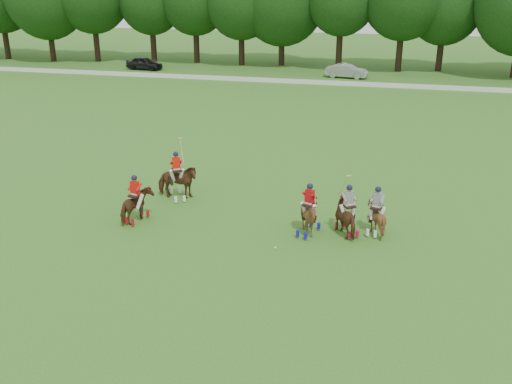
% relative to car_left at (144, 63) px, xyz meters
% --- Properties ---
extents(ground, '(180.00, 180.00, 0.00)m').
position_rel_car_left_xyz_m(ground, '(21.51, -42.50, -0.71)').
color(ground, '#2E6C1E').
rests_on(ground, ground).
extents(boundary_rail, '(120.00, 0.10, 0.44)m').
position_rel_car_left_xyz_m(boundary_rail, '(21.51, -4.50, -0.49)').
color(boundary_rail, white).
rests_on(boundary_rail, ground).
extents(car_left, '(4.37, 2.20, 1.43)m').
position_rel_car_left_xyz_m(car_left, '(0.00, 0.00, 0.00)').
color(car_left, black).
rests_on(car_left, ground).
extents(car_mid, '(4.52, 2.01, 1.44)m').
position_rel_car_left_xyz_m(car_mid, '(22.92, 0.00, 0.01)').
color(car_mid, '#A8A7AD').
rests_on(car_mid, ground).
extents(polo_red_a, '(1.18, 1.87, 2.19)m').
position_rel_car_left_xyz_m(polo_red_a, '(17.29, -39.59, 0.07)').
color(polo_red_a, '#4B2914').
rests_on(polo_red_a, ground).
extents(polo_red_b, '(2.21, 2.13, 2.96)m').
position_rel_car_left_xyz_m(polo_red_b, '(18.06, -36.58, 0.16)').
color(polo_red_b, '#4B2914').
rests_on(polo_red_b, ground).
extents(polo_red_c, '(1.70, 1.80, 2.30)m').
position_rel_car_left_xyz_m(polo_red_c, '(24.91, -39.11, 0.11)').
color(polo_red_c, '#4B2914').
rests_on(polo_red_c, ground).
extents(polo_stripe_a, '(1.70, 1.92, 2.77)m').
position_rel_car_left_xyz_m(polo_stripe_a, '(26.49, -38.68, 0.08)').
color(polo_stripe_a, '#4B2914').
rests_on(polo_stripe_a, ground).
extents(polo_stripe_b, '(1.40, 1.50, 2.13)m').
position_rel_car_left_xyz_m(polo_stripe_b, '(27.65, -38.34, 0.03)').
color(polo_stripe_b, '#4B2914').
rests_on(polo_stripe_b, ground).
extents(polo_ball, '(0.09, 0.09, 0.09)m').
position_rel_car_left_xyz_m(polo_ball, '(23.83, -40.76, -0.67)').
color(polo_ball, white).
rests_on(polo_ball, ground).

